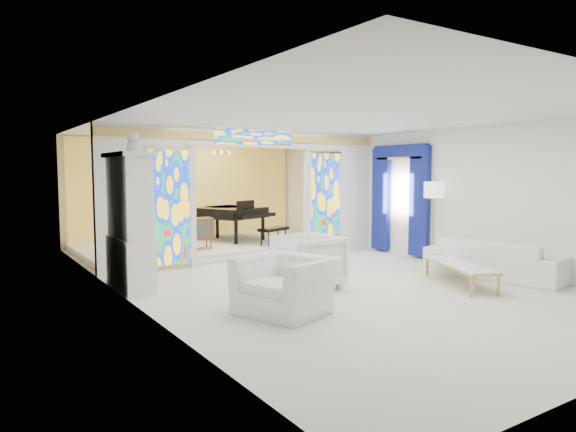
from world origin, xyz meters
TOP-DOWN VIEW (x-y plane):
  - floor at (0.00, 0.00)m, footprint 12.00×12.00m
  - ceiling at (0.00, 0.00)m, footprint 7.00×12.00m
  - wall_back at (0.00, 6.00)m, footprint 7.00×0.02m
  - wall_left at (-3.50, 0.00)m, footprint 0.02×12.00m
  - wall_right at (3.50, 0.00)m, footprint 0.02×12.00m
  - partition_wall at (0.00, 2.00)m, footprint 7.00×0.22m
  - stained_glass_left at (-2.03, 1.89)m, footprint 0.90×0.04m
  - stained_glass_right at (2.03, 1.89)m, footprint 0.90×0.04m
  - stained_glass_transom at (0.00, 1.89)m, footprint 2.00×0.04m
  - alcove_platform at (0.00, 4.10)m, footprint 6.80×3.80m
  - gold_curtain_back at (0.00, 5.88)m, footprint 6.70×0.10m
  - chandelier at (0.20, 4.00)m, footprint 0.48×0.48m
  - blue_drapes at (3.40, 0.70)m, footprint 0.14×1.85m
  - china_cabinet at (-3.22, 0.60)m, footprint 0.56×1.46m
  - armchair_left at (-1.79, -2.18)m, footprint 1.45×1.55m
  - armchair_right at (-0.59, -1.07)m, footprint 1.04×1.01m
  - sofa at (2.95, -2.32)m, footprint 1.49×2.70m
  - side_table at (-1.35, -1.47)m, footprint 0.52×0.52m
  - vase at (-1.35, -1.47)m, footprint 0.19×0.19m
  - coffee_table at (1.81, -2.40)m, footprint 1.24×1.89m
  - floor_lamp at (3.17, -0.58)m, footprint 0.55×0.55m
  - grand_piano at (0.63, 4.34)m, footprint 2.03×3.07m
  - tv_console at (-0.83, 3.18)m, footprint 0.68×0.49m

SIDE VIEW (x-z plane):
  - floor at x=0.00m, z-range 0.00..0.00m
  - alcove_platform at x=0.00m, z-range 0.00..0.18m
  - sofa at x=2.95m, z-range 0.00..0.74m
  - coffee_table at x=1.81m, z-range 0.17..0.58m
  - armchair_left at x=-1.79m, z-range 0.00..0.82m
  - side_table at x=-1.35m, z-range 0.10..0.73m
  - armchair_right at x=-0.59m, z-range 0.00..0.95m
  - tv_console at x=-0.83m, z-range 0.29..1.04m
  - vase at x=-1.35m, z-range 0.64..0.81m
  - grand_piano at x=0.63m, z-range 0.37..1.47m
  - china_cabinet at x=-3.22m, z-range -0.19..2.53m
  - stained_glass_left at x=-2.03m, z-range 0.10..2.50m
  - stained_glass_right at x=2.03m, z-range 0.10..2.50m
  - wall_back at x=0.00m, z-range 0.00..3.00m
  - wall_left at x=-3.50m, z-range 0.00..3.00m
  - wall_right at x=3.50m, z-range 0.00..3.00m
  - gold_curtain_back at x=0.00m, z-range 0.05..2.95m
  - floor_lamp at x=3.17m, z-range 0.64..2.47m
  - blue_drapes at x=3.40m, z-range 0.25..2.90m
  - partition_wall at x=0.00m, z-range 0.15..3.15m
  - chandelier at x=0.20m, z-range 2.40..2.70m
  - stained_glass_transom at x=0.00m, z-range 2.65..2.99m
  - ceiling at x=0.00m, z-range 2.99..3.01m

